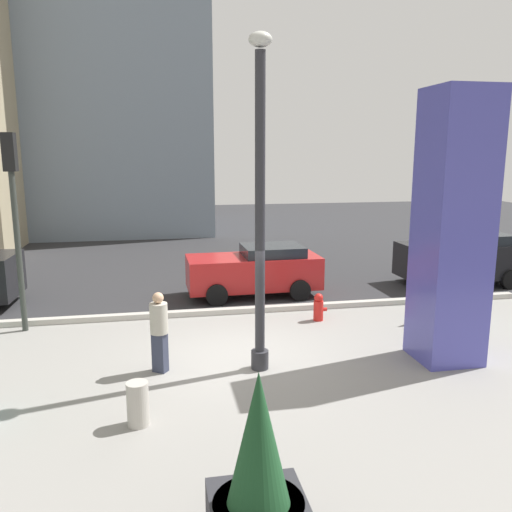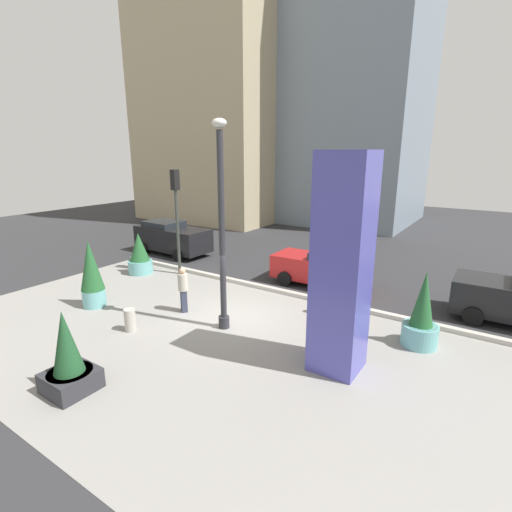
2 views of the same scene
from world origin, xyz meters
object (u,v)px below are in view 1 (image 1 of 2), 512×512
(potted_plant_near_right, at_px, (450,286))
(fire_hydrant, at_px, (319,307))
(potted_plant_near_left, at_px, (259,476))
(car_passing_lane, at_px, (255,270))
(concrete_bollard, at_px, (138,404))
(lamp_post, at_px, (260,215))
(art_pillar_blue, at_px, (452,229))
(car_curb_west, at_px, (462,258))
(pedestrian_crossing, at_px, (159,328))
(traffic_light_far_side, at_px, (14,201))

(potted_plant_near_right, bearing_deg, fire_hydrant, 171.61)
(potted_plant_near_left, height_order, car_passing_lane, potted_plant_near_left)
(concrete_bollard, bearing_deg, fire_hydrant, 45.73)
(concrete_bollard, relative_size, car_passing_lane, 0.18)
(lamp_post, distance_m, art_pillar_blue, 4.04)
(car_passing_lane, bearing_deg, potted_plant_near_left, -100.49)
(potted_plant_near_right, relative_size, car_curb_west, 0.57)
(lamp_post, bearing_deg, car_curb_west, 35.12)
(art_pillar_blue, relative_size, car_passing_lane, 1.38)
(fire_hydrant, height_order, car_passing_lane, car_passing_lane)
(concrete_bollard, bearing_deg, potted_plant_near_left, -63.86)
(potted_plant_near_right, height_order, fire_hydrant, potted_plant_near_right)
(fire_hydrant, bearing_deg, lamp_post, -127.49)
(potted_plant_near_left, xyz_separation_m, pedestrian_crossing, (-1.06, 5.01, 0.10))
(fire_hydrant, distance_m, car_passing_lane, 3.07)
(lamp_post, height_order, fire_hydrant, lamp_post)
(potted_plant_near_left, distance_m, potted_plant_near_right, 9.66)
(potted_plant_near_right, height_order, car_passing_lane, potted_plant_near_right)
(art_pillar_blue, xyz_separation_m, fire_hydrant, (-1.87, 3.01, -2.47))
(art_pillar_blue, distance_m, traffic_light_far_side, 10.04)
(lamp_post, distance_m, pedestrian_crossing, 3.05)
(concrete_bollard, distance_m, traffic_light_far_side, 6.69)
(car_curb_west, distance_m, pedestrian_crossing, 11.53)
(fire_hydrant, xyz_separation_m, car_passing_lane, (-1.19, 2.80, 0.44))
(car_passing_lane, xyz_separation_m, pedestrian_crossing, (-2.98, -5.36, 0.12))
(fire_hydrant, xyz_separation_m, car_curb_west, (5.98, 2.92, 0.52))
(potted_plant_near_right, xyz_separation_m, car_curb_west, (2.50, 3.43, -0.03))
(lamp_post, height_order, car_passing_lane, lamp_post)
(car_passing_lane, bearing_deg, potted_plant_near_right, -35.36)
(lamp_post, xyz_separation_m, traffic_light_far_side, (-5.34, 3.40, 0.07))
(art_pillar_blue, bearing_deg, lamp_post, 176.89)
(potted_plant_near_left, bearing_deg, car_passing_lane, 79.51)
(lamp_post, relative_size, fire_hydrant, 8.77)
(potted_plant_near_right, relative_size, fire_hydrant, 3.11)
(fire_hydrant, relative_size, pedestrian_crossing, 0.45)
(art_pillar_blue, height_order, car_passing_lane, art_pillar_blue)
(traffic_light_far_side, height_order, car_passing_lane, traffic_light_far_side)
(art_pillar_blue, distance_m, pedestrian_crossing, 6.35)
(lamp_post, relative_size, pedestrian_crossing, 3.92)
(lamp_post, height_order, art_pillar_blue, lamp_post)
(potted_plant_near_right, bearing_deg, car_curb_west, 53.96)
(lamp_post, height_order, potted_plant_near_right, lamp_post)
(car_curb_west, height_order, car_passing_lane, car_curb_west)
(potted_plant_near_right, relative_size, traffic_light_far_side, 0.48)
(fire_hydrant, relative_size, traffic_light_far_side, 0.15)
(concrete_bollard, xyz_separation_m, traffic_light_far_side, (-2.95, 5.26, 2.90))
(potted_plant_near_left, relative_size, pedestrian_crossing, 1.25)
(pedestrian_crossing, bearing_deg, car_curb_west, 28.39)
(potted_plant_near_left, xyz_separation_m, potted_plant_near_right, (6.59, 7.07, 0.08))
(art_pillar_blue, xyz_separation_m, potted_plant_near_right, (1.61, 2.50, -1.93))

